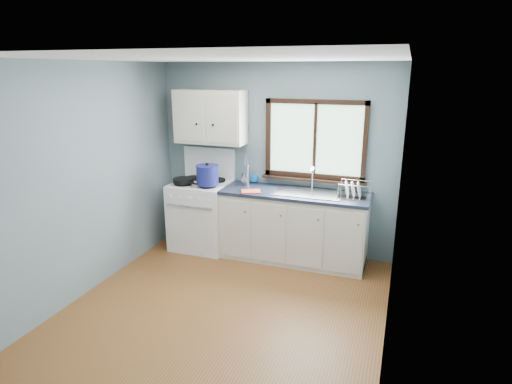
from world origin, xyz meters
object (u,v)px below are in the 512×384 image
(base_cabinets, at_px, (293,230))
(thermos, at_px, (247,175))
(skillet, at_px, (183,180))
(stockpot, at_px, (207,175))
(sink, at_px, (308,198))
(dish_rack, at_px, (354,193))
(gas_range, at_px, (202,213))
(utensil_crock, at_px, (246,178))

(base_cabinets, xyz_separation_m, thermos, (-0.67, 0.07, 0.65))
(skillet, relative_size, stockpot, 1.24)
(sink, relative_size, stockpot, 2.36)
(thermos, xyz_separation_m, dish_rack, (1.40, -0.06, -0.09))
(gas_range, height_order, thermos, gas_range)
(sink, height_order, skillet, sink)
(dish_rack, bearing_deg, utensil_crock, 174.82)
(stockpot, relative_size, thermos, 1.26)
(base_cabinets, distance_m, stockpot, 1.32)
(skillet, xyz_separation_m, utensil_crock, (0.76, 0.33, 0.01))
(gas_range, distance_m, skillet, 0.55)
(base_cabinets, bearing_deg, thermos, 173.88)
(sink, bearing_deg, gas_range, -179.29)
(skillet, height_order, thermos, thermos)
(base_cabinets, xyz_separation_m, utensil_crock, (-0.71, 0.14, 0.59))
(sink, height_order, dish_rack, sink)
(utensil_crock, bearing_deg, base_cabinets, -11.37)
(dish_rack, bearing_deg, sink, -178.45)
(base_cabinets, distance_m, skillet, 1.59)
(thermos, bearing_deg, sink, -4.85)
(sink, distance_m, dish_rack, 0.56)
(stockpot, height_order, thermos, stockpot)
(gas_range, relative_size, skillet, 3.09)
(thermos, relative_size, dish_rack, 0.75)
(base_cabinets, bearing_deg, sink, -0.13)
(sink, height_order, thermos, sink)
(sink, relative_size, dish_rack, 2.22)
(base_cabinets, xyz_separation_m, stockpot, (-1.12, -0.17, 0.68))
(gas_range, xyz_separation_m, base_cabinets, (1.31, 0.02, -0.08))
(stockpot, bearing_deg, dish_rack, 5.83)
(base_cabinets, xyz_separation_m, dish_rack, (0.73, 0.02, 0.56))
(base_cabinets, height_order, skillet, skillet)
(utensil_crock, xyz_separation_m, dish_rack, (1.44, -0.13, -0.03))
(base_cabinets, relative_size, thermos, 6.55)
(base_cabinets, height_order, stockpot, stockpot)
(thermos, bearing_deg, utensil_crock, 120.34)
(utensil_crock, relative_size, thermos, 1.39)
(gas_range, relative_size, dish_rack, 3.60)
(utensil_crock, distance_m, dish_rack, 1.45)
(base_cabinets, bearing_deg, stockpot, -171.23)
(utensil_crock, bearing_deg, stockpot, -142.58)
(gas_range, bearing_deg, sink, 0.71)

